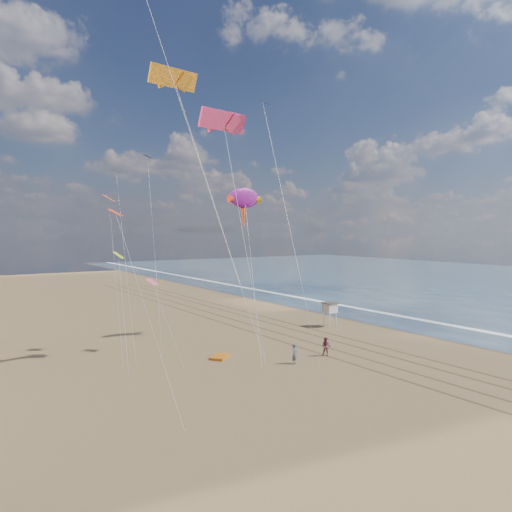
{
  "coord_description": "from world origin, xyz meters",
  "views": [
    {
      "loc": [
        -34.06,
        -23.26,
        12.58
      ],
      "look_at": [
        -1.86,
        26.0,
        9.5
      ],
      "focal_mm": 35.0,
      "sensor_mm": 36.0,
      "label": 1
    }
  ],
  "objects_px": {
    "show_kite": "(244,198)",
    "kite_flyer_b": "(326,347)",
    "grounded_kite": "(220,357)",
    "lifeguard_stand": "(330,308)",
    "kite_flyer_a": "(295,354)"
  },
  "relations": [
    {
      "from": "show_kite",
      "to": "kite_flyer_b",
      "type": "bearing_deg",
      "value": -82.92
    },
    {
      "from": "grounded_kite",
      "to": "kite_flyer_b",
      "type": "relative_size",
      "value": 1.15
    },
    {
      "from": "lifeguard_stand",
      "to": "kite_flyer_b",
      "type": "relative_size",
      "value": 1.64
    },
    {
      "from": "grounded_kite",
      "to": "show_kite",
      "type": "relative_size",
      "value": 0.1
    },
    {
      "from": "kite_flyer_b",
      "to": "lifeguard_stand",
      "type": "bearing_deg",
      "value": 94.8
    },
    {
      "from": "lifeguard_stand",
      "to": "show_kite",
      "type": "xyz_separation_m",
      "value": [
        -12.21,
        1.45,
        13.88
      ]
    },
    {
      "from": "show_kite",
      "to": "kite_flyer_a",
      "type": "height_order",
      "value": "show_kite"
    },
    {
      "from": "lifeguard_stand",
      "to": "grounded_kite",
      "type": "relative_size",
      "value": 1.43
    },
    {
      "from": "kite_flyer_a",
      "to": "lifeguard_stand",
      "type": "bearing_deg",
      "value": 13.79
    },
    {
      "from": "show_kite",
      "to": "kite_flyer_a",
      "type": "xyz_separation_m",
      "value": [
        -2.75,
        -13.39,
        -15.38
      ]
    },
    {
      "from": "lifeguard_stand",
      "to": "show_kite",
      "type": "height_order",
      "value": "show_kite"
    },
    {
      "from": "lifeguard_stand",
      "to": "grounded_kite",
      "type": "xyz_separation_m",
      "value": [
        -19.84,
        -6.28,
        -2.32
      ]
    },
    {
      "from": "grounded_kite",
      "to": "kite_flyer_a",
      "type": "height_order",
      "value": "kite_flyer_a"
    },
    {
      "from": "lifeguard_stand",
      "to": "kite_flyer_a",
      "type": "distance_m",
      "value": 19.19
    },
    {
      "from": "kite_flyer_a",
      "to": "grounded_kite",
      "type": "bearing_deg",
      "value": 106.01
    }
  ]
}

